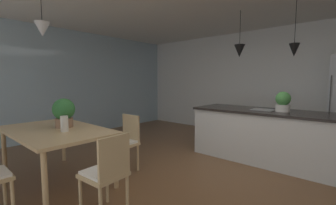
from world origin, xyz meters
TOP-DOWN VIEW (x-y plane):
  - ground_plane at (0.00, 0.00)m, footprint 10.00×8.40m
  - wall_back_kitchen at (0.00, 3.26)m, footprint 10.00×0.12m
  - window_wall_left_glazing at (-4.06, 0.00)m, footprint 0.06×8.40m
  - dining_table at (-1.54, -1.38)m, footprint 1.72×1.03m
  - chair_far_right at (-1.16, -0.49)m, footprint 0.41×0.41m
  - chair_kitchen_end at (-0.31, -1.37)m, footprint 0.43×0.43m
  - kitchen_island at (0.28, 1.43)m, footprint 2.34×0.93m
  - pendant_over_table at (-1.60, -1.46)m, footprint 0.19×0.19m
  - pendant_over_island_main at (-0.18, 1.43)m, footprint 0.20×0.20m
  - pendant_over_island_aux at (0.74, 1.43)m, footprint 0.16×0.16m
  - potted_plant_on_island at (0.61, 1.43)m, footprint 0.24×0.24m
  - potted_plant_on_table at (-1.57, -1.24)m, footprint 0.31×0.31m
  - vase_on_dining_table at (-1.29, -1.36)m, footprint 0.10×0.10m

SIDE VIEW (x-z plane):
  - ground_plane at x=0.00m, z-range -0.04..0.00m
  - kitchen_island at x=0.28m, z-range 0.01..0.92m
  - chair_far_right at x=-1.16m, z-range 0.04..0.91m
  - chair_kitchen_end at x=-0.31m, z-range 0.04..0.91m
  - dining_table at x=-1.54m, z-range 0.31..1.06m
  - vase_on_dining_table at x=-1.29m, z-range 0.75..0.95m
  - potted_plant_on_table at x=-1.57m, z-range 0.76..1.18m
  - potted_plant_on_island at x=0.61m, z-range 0.90..1.24m
  - wall_back_kitchen at x=0.00m, z-range 0.00..2.70m
  - window_wall_left_glazing at x=-4.06m, z-range 0.00..2.70m
  - pendant_over_island_aux at x=0.74m, z-range 1.46..2.36m
  - pendant_over_island_main at x=-0.18m, z-range 1.55..2.39m
  - pendant_over_table at x=-1.60m, z-range 1.74..2.44m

